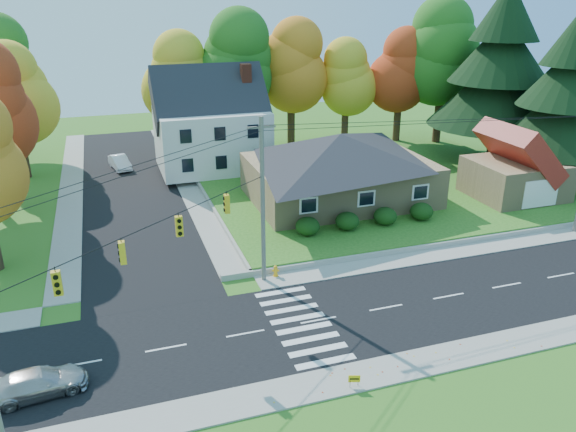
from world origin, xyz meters
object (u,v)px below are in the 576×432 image
ranch_house (340,166)px  silver_sedan (38,383)px  fire_hydrant (276,272)px  white_car (120,162)px

ranch_house → silver_sedan: 28.05m
ranch_house → silver_sedan: (-21.60, -17.70, -2.65)m
silver_sedan → fire_hydrant: bearing=-68.3°
silver_sedan → fire_hydrant: 14.73m
fire_hydrant → ranch_house: bearing=50.6°
white_car → fire_hydrant: white_car is taller
silver_sedan → white_car: (5.09, 33.63, 0.07)m
white_car → fire_hydrant: bearing=-85.0°
ranch_house → fire_hydrant: ranch_house is taller
ranch_house → silver_sedan: size_ratio=3.56×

